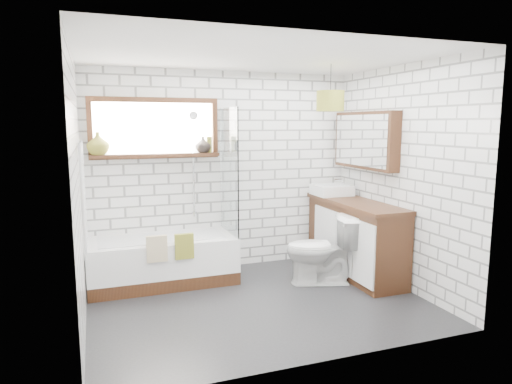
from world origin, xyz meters
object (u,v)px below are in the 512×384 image
object	(u,v)px
basin	(332,190)
toilet	(321,250)
pendant	(330,101)
vanity	(355,237)
bathtub	(163,261)

from	to	relation	value
basin	toilet	bearing A→B (deg)	-126.91
basin	pendant	bearing A→B (deg)	-122.09
toilet	pendant	bearing A→B (deg)	70.54
basin	pendant	size ratio (longest dim) A/B	1.51
basin	toilet	distance (m)	1.02
basin	toilet	size ratio (longest dim) A/B	0.57
vanity	pendant	world-z (taller)	pendant
bathtub	basin	bearing A→B (deg)	1.10
vanity	basin	bearing A→B (deg)	96.84
vanity	basin	distance (m)	0.73
vanity	toilet	world-z (taller)	vanity
bathtub	pendant	xyz separation A→B (m)	(1.79, -0.66, 1.83)
pendant	bathtub	bearing A→B (deg)	159.63
pendant	toilet	bearing A→B (deg)	143.05
vanity	toilet	bearing A→B (deg)	-163.54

